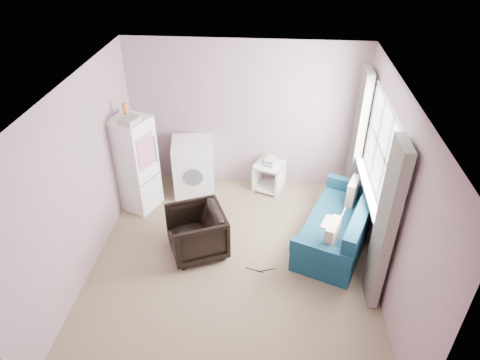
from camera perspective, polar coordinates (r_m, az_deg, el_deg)
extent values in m
cube|color=#8F795D|center=(6.00, -0.99, -11.24)|extent=(3.80, 4.20, 0.02)
cube|color=silver|center=(4.59, -1.29, 11.73)|extent=(3.80, 4.20, 0.02)
cube|color=#A7848F|center=(7.02, 0.66, 8.51)|extent=(3.80, 0.02, 2.50)
cube|color=#A7848F|center=(3.68, -4.70, -20.31)|extent=(3.80, 0.02, 2.50)
cube|color=#A7848F|center=(5.69, -20.62, -0.28)|extent=(0.02, 4.20, 2.50)
cube|color=#A7848F|center=(5.37, 19.62, -2.23)|extent=(0.02, 4.20, 2.50)
cube|color=white|center=(5.81, 18.50, 3.80)|extent=(0.01, 1.60, 1.20)
imported|color=black|center=(5.96, -5.84, -6.70)|extent=(0.93, 0.95, 0.76)
cube|color=white|center=(6.81, -13.79, 2.06)|extent=(0.69, 0.69, 1.54)
cube|color=slate|center=(6.76, -11.81, 0.11)|extent=(0.19, 0.46, 0.02)
cube|color=slate|center=(6.66, -11.21, 4.08)|extent=(0.03, 0.03, 0.44)
cube|color=white|center=(6.49, -12.44, 3.69)|extent=(0.15, 0.34, 0.53)
cylinder|color=orange|center=(6.49, -15.06, 9.00)|extent=(0.09, 0.09, 0.21)
cube|color=#B4B3A9|center=(6.32, -14.52, 7.75)|extent=(0.31, 0.33, 0.08)
cube|color=white|center=(7.18, -6.22, 1.77)|extent=(0.76, 0.76, 0.93)
cube|color=slate|center=(6.94, -6.43, 4.71)|extent=(0.71, 0.69, 0.05)
cylinder|color=slate|center=(6.89, -6.23, 0.36)|extent=(0.31, 0.07, 0.31)
cube|color=white|center=(7.18, 4.00, 2.02)|extent=(0.58, 0.58, 0.04)
cube|color=white|center=(7.40, 3.87, -0.74)|extent=(0.58, 0.58, 0.04)
cube|color=white|center=(7.36, 2.44, 0.87)|extent=(0.20, 0.44, 0.50)
cube|color=white|center=(7.24, 5.44, 0.12)|extent=(0.20, 0.44, 0.50)
cube|color=#265E9E|center=(7.16, 4.01, 2.26)|extent=(0.22, 0.26, 0.03)
cube|color=beige|center=(7.14, 4.11, 2.45)|extent=(0.20, 0.25, 0.03)
cube|color=#265E9E|center=(7.13, 3.97, 2.71)|extent=(0.23, 0.26, 0.03)
cube|color=beige|center=(7.10, 4.08, 2.85)|extent=(0.20, 0.25, 0.03)
cube|color=navy|center=(6.37, 12.72, -6.68)|extent=(1.37, 1.89, 0.38)
cube|color=navy|center=(6.09, 16.05, -4.57)|extent=(0.78, 1.66, 0.42)
cube|color=navy|center=(5.57, 10.78, -9.42)|extent=(0.80, 0.42, 0.19)
cube|color=navy|center=(6.86, 14.85, -0.79)|extent=(0.80, 0.42, 0.19)
cube|color=beige|center=(5.70, 12.16, -7.13)|extent=(0.24, 0.40, 0.38)
cube|color=beige|center=(6.58, 14.80, -1.42)|extent=(0.24, 0.40, 0.38)
cube|color=white|center=(6.18, 12.03, -5.59)|extent=(0.32, 0.37, 0.02)
cube|color=silver|center=(6.10, 13.22, -5.09)|extent=(0.17, 0.31, 0.21)
cube|color=white|center=(6.11, 16.85, -1.29)|extent=(0.14, 1.70, 0.04)
cube|color=white|center=(6.11, 17.35, -1.08)|extent=(0.02, 1.68, 0.05)
cube|color=white|center=(5.81, 18.33, 3.81)|extent=(0.02, 1.68, 0.05)
cube|color=white|center=(5.55, 19.41, 9.19)|extent=(0.02, 1.68, 0.05)
cube|color=white|center=(5.14, 19.93, -0.59)|extent=(0.02, 0.05, 1.20)
cube|color=white|center=(5.58, 18.82, 2.46)|extent=(0.02, 0.05, 1.20)
cube|color=white|center=(6.04, 17.87, 5.06)|extent=(0.02, 0.05, 1.20)
cube|color=white|center=(6.50, 17.05, 7.29)|extent=(0.02, 0.05, 1.20)
cube|color=beige|center=(5.13, 18.75, -6.00)|extent=(0.12, 0.46, 2.18)
cube|color=beige|center=(6.90, 15.40, 5.40)|extent=(0.12, 0.46, 2.18)
cylinder|color=black|center=(5.92, 3.51, -11.90)|extent=(0.25, 0.10, 0.01)
cylinder|color=black|center=(5.91, 1.94, -11.90)|extent=(0.26, 0.08, 0.01)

